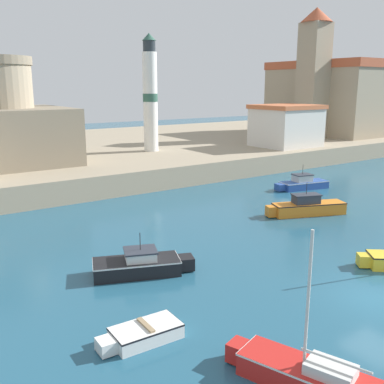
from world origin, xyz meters
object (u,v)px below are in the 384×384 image
(sailboat_red_1, at_px, (311,377))
(motorboat_orange_4, at_px, (307,207))
(dinghy_white_2, at_px, (143,333))
(fortress, at_px, (3,128))
(motorboat_blue_5, at_px, (302,183))
(motorboat_black_3, at_px, (140,265))
(lighthouse, at_px, (150,95))
(harbor_shed_mid_row, at_px, (286,125))
(church, at_px, (323,95))

(sailboat_red_1, bearing_deg, motorboat_orange_4, 41.78)
(dinghy_white_2, bearing_deg, fortress, 85.58)
(fortress, bearing_deg, motorboat_orange_4, -56.82)
(motorboat_blue_5, height_order, fortress, fortress)
(dinghy_white_2, bearing_deg, motorboat_black_3, 62.57)
(sailboat_red_1, distance_m, dinghy_white_2, 6.34)
(lighthouse, xyz_separation_m, harbor_shed_mid_row, (16.00, -5.86, -3.76))
(motorboat_blue_5, distance_m, church, 32.22)
(church, distance_m, fortress, 47.36)
(sailboat_red_1, xyz_separation_m, motorboat_black_3, (-0.13, 11.15, 0.02))
(dinghy_white_2, xyz_separation_m, motorboat_orange_4, (18.41, 8.17, 0.28))
(dinghy_white_2, distance_m, motorboat_blue_5, 28.62)
(church, relative_size, lighthouse, 1.40)
(motorboat_black_3, height_order, fortress, fortress)
(sailboat_red_1, relative_size, lighthouse, 0.43)
(motorboat_orange_4, height_order, church, church)
(lighthouse, height_order, harbor_shed_mid_row, lighthouse)
(motorboat_orange_4, xyz_separation_m, motorboat_blue_5, (6.37, 6.15, -0.09))
(dinghy_white_2, relative_size, church, 0.18)
(dinghy_white_2, bearing_deg, motorboat_blue_5, 30.03)
(motorboat_blue_5, xyz_separation_m, fortress, (-22.27, 18.17, 5.01))
(dinghy_white_2, xyz_separation_m, fortress, (2.51, 32.50, 5.20))
(motorboat_orange_4, relative_size, church, 0.33)
(dinghy_white_2, relative_size, motorboat_black_3, 0.61)
(dinghy_white_2, relative_size, motorboat_orange_4, 0.54)
(fortress, bearing_deg, lighthouse, -2.18)
(lighthouse, bearing_deg, motorboat_orange_4, -90.24)
(motorboat_black_3, bearing_deg, dinghy_white_2, -117.43)
(motorboat_blue_5, bearing_deg, motorboat_black_3, -158.24)
(dinghy_white_2, distance_m, harbor_shed_mid_row, 43.44)
(fortress, bearing_deg, motorboat_black_3, -89.16)
(church, distance_m, harbor_shed_mid_row, 17.22)
(motorboat_black_3, distance_m, lighthouse, 31.58)
(sailboat_red_1, xyz_separation_m, church, (46.76, 38.72, 7.60))
(motorboat_black_3, xyz_separation_m, fortress, (-0.39, 26.90, 5.01))
(motorboat_black_3, relative_size, motorboat_blue_5, 0.98)
(fortress, bearing_deg, motorboat_blue_5, -39.22)
(dinghy_white_2, height_order, motorboat_blue_5, motorboat_blue_5)
(sailboat_red_1, height_order, motorboat_black_3, sailboat_red_1)
(motorboat_black_3, relative_size, church, 0.29)
(fortress, bearing_deg, harbor_shed_mid_row, -11.42)
(fortress, xyz_separation_m, harbor_shed_mid_row, (32.00, -6.47, -0.88))
(dinghy_white_2, distance_m, fortress, 33.01)
(harbor_shed_mid_row, bearing_deg, motorboat_blue_5, -129.74)
(harbor_shed_mid_row, bearing_deg, motorboat_orange_4, -132.04)
(motorboat_black_3, bearing_deg, motorboat_orange_4, 9.45)
(sailboat_red_1, distance_m, motorboat_black_3, 11.16)
(sailboat_red_1, xyz_separation_m, motorboat_orange_4, (15.37, 13.74, 0.11))
(sailboat_red_1, xyz_separation_m, harbor_shed_mid_row, (31.47, 31.59, 4.15))
(dinghy_white_2, height_order, motorboat_black_3, motorboat_black_3)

